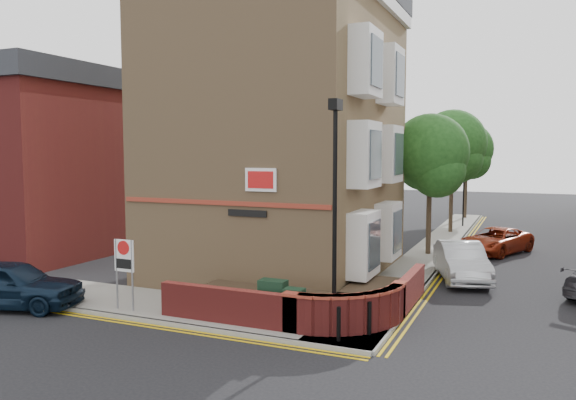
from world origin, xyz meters
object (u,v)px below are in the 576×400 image
(navy_hatchback, at_px, (10,284))
(silver_car_near, at_px, (461,261))
(utility_cabinet_large, at_px, (273,300))
(lamppost, at_px, (335,214))
(zone_sign, at_px, (124,261))

(navy_hatchback, distance_m, silver_car_near, 16.18)
(silver_car_near, bearing_deg, navy_hatchback, -159.73)
(utility_cabinet_large, relative_size, silver_car_near, 0.27)
(lamppost, distance_m, silver_car_near, 8.91)
(navy_hatchback, bearing_deg, silver_car_near, -68.93)
(navy_hatchback, bearing_deg, utility_cabinet_large, -94.50)
(zone_sign, relative_size, silver_car_near, 0.49)
(utility_cabinet_large, relative_size, navy_hatchback, 0.26)
(navy_hatchback, bearing_deg, lamppost, -97.18)
(utility_cabinet_large, bearing_deg, lamppost, -3.01)
(zone_sign, relative_size, navy_hatchback, 0.48)
(utility_cabinet_large, height_order, silver_car_near, silver_car_near)
(utility_cabinet_large, distance_m, navy_hatchback, 8.66)
(utility_cabinet_large, xyz_separation_m, navy_hatchback, (-8.47, -1.80, 0.06))
(lamppost, distance_m, utility_cabinet_large, 3.24)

